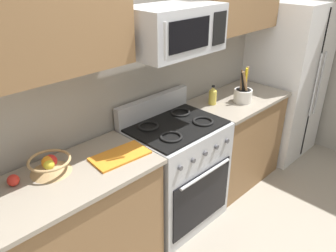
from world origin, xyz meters
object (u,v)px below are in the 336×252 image
(refrigerator, at_px, (285,81))
(fruit_basket, at_px, (50,165))
(apple_loose, at_px, (13,180))
(bottle_oil, at_px, (213,96))
(microwave, at_px, (174,29))
(utensil_crock, at_px, (243,94))
(cutting_board, at_px, (120,156))
(range_oven, at_px, (175,172))

(refrigerator, relative_size, fruit_basket, 6.55)
(apple_loose, relative_size, bottle_oil, 0.40)
(microwave, bearing_deg, utensil_crock, -7.65)
(refrigerator, bearing_deg, cutting_board, -179.23)
(utensil_crock, xyz_separation_m, apple_loose, (-2.03, 0.22, -0.04))
(range_oven, xyz_separation_m, fruit_basket, (-1.01, 0.11, 0.49))
(range_oven, distance_m, utensil_crock, 0.96)
(fruit_basket, bearing_deg, apple_loose, 173.59)
(apple_loose, relative_size, cutting_board, 0.18)
(utensil_crock, bearing_deg, cutting_board, 178.62)
(fruit_basket, bearing_deg, cutting_board, -21.53)
(range_oven, relative_size, fruit_basket, 4.14)
(range_oven, height_order, refrigerator, refrigerator)
(fruit_basket, height_order, apple_loose, fruit_basket)
(utensil_crock, bearing_deg, fruit_basket, 173.80)
(range_oven, bearing_deg, utensil_crock, -5.86)
(microwave, relative_size, fruit_basket, 2.64)
(bottle_oil, bearing_deg, cutting_board, -173.61)
(range_oven, bearing_deg, cutting_board, -175.27)
(refrigerator, bearing_deg, fruit_basket, 177.28)
(fruit_basket, height_order, bottle_oil, bottle_oil)
(microwave, bearing_deg, cutting_board, -172.82)
(fruit_basket, xyz_separation_m, bottle_oil, (1.57, -0.03, 0.03))
(range_oven, distance_m, cutting_board, 0.74)
(apple_loose, bearing_deg, utensil_crock, -6.22)
(refrigerator, relative_size, cutting_board, 4.49)
(refrigerator, xyz_separation_m, microwave, (-1.76, 0.04, 0.80))
(fruit_basket, bearing_deg, microwave, -5.03)
(utensil_crock, distance_m, fruit_basket, 1.82)
(refrigerator, xyz_separation_m, apple_loose, (-2.99, 0.16, 0.08))
(microwave, height_order, bottle_oil, microwave)
(utensil_crock, relative_size, apple_loose, 4.78)
(microwave, distance_m, cutting_board, 0.95)
(fruit_basket, bearing_deg, refrigerator, -2.72)
(range_oven, relative_size, bottle_oil, 6.13)
(range_oven, height_order, fruit_basket, range_oven)
(refrigerator, distance_m, apple_loose, 2.99)
(utensil_crock, distance_m, cutting_board, 1.40)
(refrigerator, xyz_separation_m, bottle_oil, (-1.20, 0.10, 0.13))
(range_oven, xyz_separation_m, cutting_board, (-0.59, -0.05, 0.44))
(microwave, height_order, cutting_board, microwave)
(microwave, bearing_deg, fruit_basket, 174.97)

